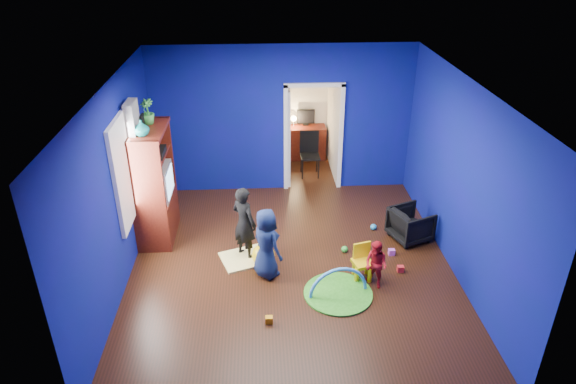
{
  "coord_description": "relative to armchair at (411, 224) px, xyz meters",
  "views": [
    {
      "loc": [
        -0.44,
        -6.61,
        4.79
      ],
      "look_at": [
        -0.03,
        0.4,
        1.12
      ],
      "focal_mm": 32.0,
      "sensor_mm": 36.0,
      "label": 1
    }
  ],
  "objects": [
    {
      "name": "toy_2",
      "position": [
        -2.46,
        -1.97,
        -0.23
      ],
      "size": [
        0.1,
        0.08,
        0.1
      ],
      "primitive_type": "cube",
      "color": "orange",
      "rests_on": "floor"
    },
    {
      "name": "vase",
      "position": [
        -4.29,
        0.06,
        1.8
      ],
      "size": [
        0.27,
        0.27,
        0.24
      ],
      "primitive_type": "imported",
      "rotation": [
        0.0,
        0.0,
        -0.17
      ],
      "color": "#0B515C",
      "rests_on": "tv_armoire"
    },
    {
      "name": "hopper_ball",
      "position": [
        -2.51,
        -0.63,
        -0.1
      ],
      "size": [
        0.36,
        0.36,
        0.36
      ],
      "primitive_type": "sphere",
      "color": "yellow",
      "rests_on": "floor"
    },
    {
      "name": "kid_chair",
      "position": [
        -1.02,
        -1.05,
        -0.03
      ],
      "size": [
        0.34,
        0.34,
        0.5
      ],
      "primitive_type": "cube",
      "rotation": [
        0.0,
        0.0,
        0.27
      ],
      "color": "yellow",
      "rests_on": "floor"
    },
    {
      "name": "toy_3",
      "position": [
        -1.17,
        -0.34,
        -0.23
      ],
      "size": [
        0.11,
        0.11,
        0.11
      ],
      "primitive_type": "sphere",
      "color": "green",
      "rests_on": "floor"
    },
    {
      "name": "study_desk",
      "position": [
        -1.47,
        3.56,
        0.09
      ],
      "size": [
        0.88,
        0.44,
        0.75
      ],
      "primitive_type": "cube",
      "color": "#3D140A",
      "rests_on": "floor"
    },
    {
      "name": "wall_front",
      "position": [
        -2.07,
        -3.45,
        1.17
      ],
      "size": [
        5.0,
        0.02,
        2.9
      ],
      "primitive_type": "cube",
      "color": "navy",
      "rests_on": "floor"
    },
    {
      "name": "desk_lamp",
      "position": [
        -1.75,
        3.62,
        0.65
      ],
      "size": [
        0.14,
        0.14,
        0.14
      ],
      "primitive_type": "sphere",
      "color": "#FFD88C",
      "rests_on": "study_desk"
    },
    {
      "name": "window_left",
      "position": [
        -4.55,
        -0.35,
        1.27
      ],
      "size": [
        0.03,
        0.95,
        1.55
      ],
      "primitive_type": "cube",
      "color": "white",
      "rests_on": "wall_left"
    },
    {
      "name": "wall_right",
      "position": [
        0.43,
        -0.7,
        1.17
      ],
      "size": [
        0.02,
        5.5,
        2.9
      ],
      "primitive_type": "cube",
      "color": "navy",
      "rests_on": "floor"
    },
    {
      "name": "wall_left",
      "position": [
        -4.57,
        -0.7,
        1.17
      ],
      "size": [
        0.02,
        5.5,
        2.9
      ],
      "primitive_type": "cube",
      "color": "navy",
      "rests_on": "floor"
    },
    {
      "name": "wall_back",
      "position": [
        -2.07,
        2.05,
        1.17
      ],
      "size": [
        5.0,
        0.02,
        2.9
      ],
      "primitive_type": "cube",
      "color": "navy",
      "rests_on": "floor"
    },
    {
      "name": "armchair",
      "position": [
        0.0,
        0.0,
        0.0
      ],
      "size": [
        0.8,
        0.79,
        0.57
      ],
      "primitive_type": "imported",
      "rotation": [
        0.0,
        0.0,
        1.95
      ],
      "color": "black",
      "rests_on": "floor"
    },
    {
      "name": "toy_arch",
      "position": [
        -1.43,
        -1.42,
        -0.26
      ],
      "size": [
        0.89,
        0.22,
        0.89
      ],
      "primitive_type": "torus",
      "rotation": [
        1.57,
        0.0,
        0.19
      ],
      "color": "#3F8CD8",
      "rests_on": "floor"
    },
    {
      "name": "alcove",
      "position": [
        -1.47,
        2.92,
        0.97
      ],
      "size": [
        1.0,
        1.75,
        2.5
      ],
      "primitive_type": null,
      "color": "silver",
      "rests_on": "floor"
    },
    {
      "name": "toddler_red",
      "position": [
        -0.87,
        -1.25,
        0.09
      ],
      "size": [
        0.46,
        0.46,
        0.75
      ],
      "primitive_type": "imported",
      "rotation": [
        0.0,
        0.0,
        -0.86
      ],
      "color": "red",
      "rests_on": "floor"
    },
    {
      "name": "potted_plant",
      "position": [
        -4.29,
        0.58,
        1.88
      ],
      "size": [
        0.3,
        0.3,
        0.4
      ],
      "primitive_type": "imported",
      "rotation": [
        0.0,
        0.0,
        -0.41
      ],
      "color": "#2F8133",
      "rests_on": "tv_armoire"
    },
    {
      "name": "book_shelf",
      "position": [
        -1.47,
        3.67,
        1.74
      ],
      "size": [
        0.88,
        0.24,
        0.04
      ],
      "primitive_type": "cube",
      "color": "white",
      "rests_on": "study_desk"
    },
    {
      "name": "floor",
      "position": [
        -2.07,
        -0.7,
        -0.28
      ],
      "size": [
        5.0,
        5.5,
        0.01
      ],
      "primitive_type": "cube",
      "color": "black",
      "rests_on": "ground"
    },
    {
      "name": "toy_1",
      "position": [
        -0.55,
        0.32,
        -0.23
      ],
      "size": [
        0.11,
        0.11,
        0.11
      ],
      "primitive_type": "sphere",
      "color": "#248FCF",
      "rests_on": "floor"
    },
    {
      "name": "play_mat",
      "position": [
        -1.43,
        -1.42,
        -0.27
      ],
      "size": [
        1.0,
        1.0,
        0.03
      ],
      "primitive_type": "cylinder",
      "color": "#2D9120",
      "rests_on": "floor"
    },
    {
      "name": "tv_armoire",
      "position": [
        -4.29,
        0.36,
        0.7
      ],
      "size": [
        0.58,
        1.14,
        1.96
      ],
      "primitive_type": "cube",
      "color": "#391709",
      "rests_on": "floor"
    },
    {
      "name": "toy_4",
      "position": [
        -0.42,
        -0.47,
        -0.23
      ],
      "size": [
        0.1,
        0.08,
        0.1
      ],
      "primitive_type": "cube",
      "color": "#CE4DCE",
      "rests_on": "floor"
    },
    {
      "name": "folding_chair",
      "position": [
        -1.47,
        2.6,
        0.18
      ],
      "size": [
        0.4,
        0.4,
        0.92
      ],
      "primitive_type": "cube",
      "color": "black",
      "rests_on": "floor"
    },
    {
      "name": "crt_tv",
      "position": [
        -4.25,
        0.36,
        0.74
      ],
      "size": [
        0.46,
        0.7,
        0.54
      ],
      "primitive_type": "cube",
      "color": "silver",
      "rests_on": "tv_armoire"
    },
    {
      "name": "child_black",
      "position": [
        -2.8,
        -0.35,
        0.33
      ],
      "size": [
        0.53,
        0.52,
        1.23
      ],
      "primitive_type": "imported",
      "rotation": [
        0.0,
        0.0,
        2.41
      ],
      "color": "black",
      "rests_on": "floor"
    },
    {
      "name": "doorway",
      "position": [
        -1.47,
        2.05,
        0.77
      ],
      "size": [
        1.16,
        0.1,
        2.1
      ],
      "primitive_type": "cube",
      "color": "white",
      "rests_on": "floor"
    },
    {
      "name": "yellow_blanket",
      "position": [
        -2.8,
        -0.45,
        -0.27
      ],
      "size": [
        0.91,
        0.82,
        0.03
      ],
      "primitive_type": "cube",
      "rotation": [
        0.0,
        0.0,
        0.34
      ],
      "color": "#F2E07A",
      "rests_on": "floor"
    },
    {
      "name": "toy_0",
      "position": [
        -0.39,
        -0.93,
        -0.23
      ],
      "size": [
        0.1,
        0.08,
        0.1
      ],
      "primitive_type": "cube",
      "color": "red",
      "rests_on": "floor"
    },
    {
      "name": "curtain",
      "position": [
        -4.44,
        0.2,
        0.97
      ],
      "size": [
        0.14,
        0.42,
        2.4
      ],
      "primitive_type": "cube",
      "color": "slate",
      "rests_on": "floor"
    },
    {
      "name": "ceiling",
      "position": [
        -2.07,
        -0.7,
        2.62
      ],
      "size": [
        5.0,
        5.5,
        0.01
      ],
      "primitive_type": "cube",
      "color": "white",
      "rests_on": "wall_back"
    },
    {
      "name": "child_navy",
      "position": [
        -2.46,
        -0.88,
        0.28
      ],
      "size": [
        0.62,
        0.66,
        1.13
      ],
      "primitive_type": "imported",
      "rotation": [
        0.0,
        0.0,
        2.23
      ],
      "color": "#0E1134",
      "rests_on": "floor"
    },
    {
      "name": "desk_monitor",
      "position": [
        -1.47,
        3.68,
        0.67
      ],
      "size": [
        0.4,
        0.05,
        0.32
      ],
      "primitive_type": "cube",
      "color": "black",
      "rests_on": "study_desk"
    }
  ]
}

